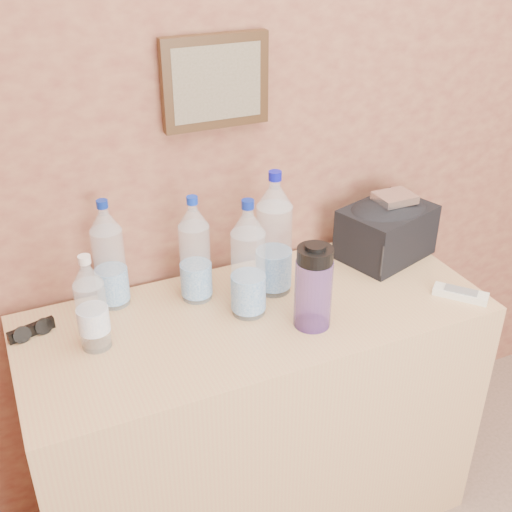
{
  "coord_description": "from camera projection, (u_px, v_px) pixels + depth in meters",
  "views": [
    {
      "loc": [
        -0.88,
        0.35,
        1.84
      ],
      "look_at": [
        -0.27,
        1.71,
        1.0
      ],
      "focal_mm": 45.0,
      "sensor_mm": 36.0,
      "label": 1
    }
  ],
  "objects": [
    {
      "name": "nalgene_bottle",
      "position": [
        313.0,
        286.0,
        1.69
      ],
      "size": [
        0.1,
        0.1,
        0.25
      ],
      "rotation": [
        0.0,
        0.0,
        0.16
      ],
      "color": "#56348C",
      "rests_on": "dresser"
    },
    {
      "name": "pet_large_a",
      "position": [
        195.0,
        255.0,
        1.79
      ],
      "size": [
        0.09,
        0.09,
        0.32
      ],
      "rotation": [
        0.0,
        0.0,
        0.38
      ],
      "color": "white",
      "rests_on": "dresser"
    },
    {
      "name": "picture_frame",
      "position": [
        216.0,
        82.0,
        1.72
      ],
      "size": [
        0.3,
        0.03,
        0.25
      ],
      "primitive_type": null,
      "color": "#382311",
      "rests_on": "room_shell"
    },
    {
      "name": "pet_large_d",
      "position": [
        248.0,
        265.0,
        1.72
      ],
      "size": [
        0.09,
        0.09,
        0.34
      ],
      "rotation": [
        0.0,
        0.0,
        -0.23
      ],
      "color": "white",
      "rests_on": "dresser"
    },
    {
      "name": "pet_large_b",
      "position": [
        109.0,
        260.0,
        1.77
      ],
      "size": [
        0.09,
        0.09,
        0.32
      ],
      "rotation": [
        0.0,
        0.0,
        -0.18
      ],
      "color": "white",
      "rests_on": "dresser"
    },
    {
      "name": "toiletry_bag",
      "position": [
        386.0,
        229.0,
        2.03
      ],
      "size": [
        0.33,
        0.28,
        0.19
      ],
      "primitive_type": null,
      "rotation": [
        0.0,
        0.0,
        0.3
      ],
      "color": "black",
      "rests_on": "dresser"
    },
    {
      "name": "foil_packet",
      "position": [
        395.0,
        198.0,
        1.98
      ],
      "size": [
        0.12,
        0.1,
        0.02
      ],
      "primitive_type": "cube",
      "rotation": [
        0.0,
        0.0,
        0.01
      ],
      "color": "silver",
      "rests_on": "toiletry_bag"
    },
    {
      "name": "pet_large_c",
      "position": [
        274.0,
        240.0,
        1.82
      ],
      "size": [
        0.1,
        0.1,
        0.37
      ],
      "rotation": [
        0.0,
        0.0,
        -0.13
      ],
      "color": "silver",
      "rests_on": "dresser"
    },
    {
      "name": "ac_remote",
      "position": [
        461.0,
        294.0,
        1.86
      ],
      "size": [
        0.14,
        0.15,
        0.02
      ],
      "primitive_type": "cube",
      "rotation": [
        0.0,
        0.0,
        -0.86
      ],
      "color": "white",
      "rests_on": "dresser"
    },
    {
      "name": "sunglasses",
      "position": [
        31.0,
        330.0,
        1.7
      ],
      "size": [
        0.13,
        0.08,
        0.03
      ],
      "primitive_type": null,
      "rotation": [
        0.0,
        0.0,
        0.27
      ],
      "color": "black",
      "rests_on": "dresser"
    },
    {
      "name": "dresser",
      "position": [
        256.0,
        421.0,
        2.0
      ],
      "size": [
        1.31,
        0.55,
        0.82
      ],
      "primitive_type": "cube",
      "color": "#A48555",
      "rests_on": "ground"
    },
    {
      "name": "pet_small",
      "position": [
        92.0,
        308.0,
        1.61
      ],
      "size": [
        0.08,
        0.08,
        0.27
      ],
      "rotation": [
        0.0,
        0.0,
        -0.18
      ],
      "color": "silver",
      "rests_on": "dresser"
    }
  ]
}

